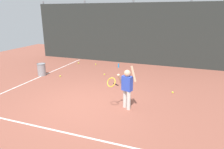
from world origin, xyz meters
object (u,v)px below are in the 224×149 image
water_bottle (119,66)px  tennis_player (126,86)px  tennis_ball_2 (96,64)px  tennis_ball_5 (79,63)px  ball_hopper (42,69)px  tennis_ball_3 (60,76)px  tennis_ball_0 (104,74)px  tennis_ball_1 (173,92)px

water_bottle → tennis_player: bearing=-69.1°
tennis_player → water_bottle: bearing=130.0°
tennis_ball_2 → tennis_ball_5: size_ratio=1.00×
ball_hopper → water_bottle: bearing=40.9°
tennis_player → tennis_ball_5: bearing=151.7°
water_bottle → tennis_ball_3: bearing=-129.4°
water_bottle → tennis_ball_5: bearing=178.9°
water_bottle → tennis_ball_2: bearing=174.6°
tennis_player → tennis_ball_3: 4.22m
water_bottle → tennis_ball_0: size_ratio=3.33×
tennis_ball_5 → ball_hopper: bearing=-100.7°
tennis_player → tennis_ball_2: size_ratio=20.46×
tennis_player → tennis_ball_0: size_ratio=20.46×
tennis_ball_3 → tennis_ball_5: 2.49m
tennis_player → tennis_ball_1: (1.25, 1.72, -0.69)m
ball_hopper → tennis_ball_0: ball_hopper is taller
tennis_ball_0 → tennis_ball_3: (-1.77, -0.94, 0.00)m
tennis_ball_1 → tennis_ball_2: same height
ball_hopper → tennis_ball_3: ball_hopper is taller
water_bottle → tennis_ball_2: size_ratio=3.33×
tennis_ball_2 → tennis_ball_3: same height
ball_hopper → tennis_ball_2: bearing=60.1°
tennis_ball_5 → tennis_ball_2: bearing=4.6°
tennis_player → tennis_ball_2: bearing=143.1°
tennis_ball_5 → tennis_ball_1: bearing=-27.0°
ball_hopper → water_bottle: 3.83m
tennis_player → tennis_ball_5: 6.08m
tennis_ball_1 → tennis_ball_2: bearing=146.9°
water_bottle → tennis_ball_5: size_ratio=3.33×
tennis_ball_3 → tennis_ball_5: same height
tennis_ball_1 → tennis_ball_3: bearing=176.9°
tennis_ball_1 → tennis_ball_5: same height
ball_hopper → tennis_ball_2: ball_hopper is taller
tennis_ball_2 → tennis_ball_3: bearing=-103.4°
ball_hopper → tennis_ball_5: (0.48, 2.55, -0.26)m
ball_hopper → tennis_player: bearing=-22.5°
tennis_ball_5 → tennis_player: bearing=-47.4°
tennis_ball_3 → tennis_ball_2: bearing=76.6°
water_bottle → tennis_ball_3: water_bottle is taller
tennis_ball_0 → tennis_ball_2: (-1.17, 1.60, 0.00)m
tennis_ball_1 → tennis_ball_3: same height
tennis_player → tennis_ball_3: (-3.66, 1.99, -0.69)m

